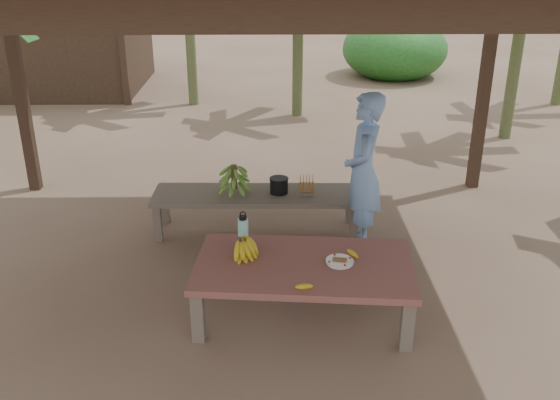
{
  "coord_description": "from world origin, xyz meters",
  "views": [
    {
      "loc": [
        0.2,
        -5.13,
        3.02
      ],
      "look_at": [
        0.28,
        0.02,
        0.8
      ],
      "focal_mm": 40.0,
      "sensor_mm": 36.0,
      "label": 1
    }
  ],
  "objects_px": {
    "cooking_pot": "(279,186)",
    "woman": "(363,172)",
    "plate": "(340,262)",
    "water_flask": "(243,232)",
    "bench": "(256,198)",
    "work_table": "(304,270)",
    "ripe_banana_bunch": "(240,246)"
  },
  "relations": [
    {
      "from": "cooking_pot",
      "to": "woman",
      "type": "relative_size",
      "value": 0.12
    },
    {
      "from": "cooking_pot",
      "to": "water_flask",
      "type": "bearing_deg",
      "value": -103.98
    },
    {
      "from": "water_flask",
      "to": "work_table",
      "type": "bearing_deg",
      "value": -31.64
    },
    {
      "from": "plate",
      "to": "cooking_pot",
      "type": "bearing_deg",
      "value": 106.19
    },
    {
      "from": "plate",
      "to": "water_flask",
      "type": "height_order",
      "value": "water_flask"
    },
    {
      "from": "ripe_banana_bunch",
      "to": "woman",
      "type": "xyz_separation_m",
      "value": [
        1.19,
        1.14,
        0.22
      ]
    },
    {
      "from": "water_flask",
      "to": "cooking_pot",
      "type": "bearing_deg",
      "value": 76.02
    },
    {
      "from": "ripe_banana_bunch",
      "to": "plate",
      "type": "xyz_separation_m",
      "value": [
        0.83,
        -0.15,
        -0.07
      ]
    },
    {
      "from": "bench",
      "to": "plate",
      "type": "distance_m",
      "value": 1.8
    },
    {
      "from": "plate",
      "to": "woman",
      "type": "relative_size",
      "value": 0.14
    },
    {
      "from": "bench",
      "to": "woman",
      "type": "bearing_deg",
      "value": -16.73
    },
    {
      "from": "cooking_pot",
      "to": "ripe_banana_bunch",
      "type": "bearing_deg",
      "value": -103.24
    },
    {
      "from": "water_flask",
      "to": "woman",
      "type": "relative_size",
      "value": 0.2
    },
    {
      "from": "cooking_pot",
      "to": "plate",
      "type": "bearing_deg",
      "value": -73.81
    },
    {
      "from": "bench",
      "to": "ripe_banana_bunch",
      "type": "relative_size",
      "value": 7.3
    },
    {
      "from": "work_table",
      "to": "cooking_pot",
      "type": "height_order",
      "value": "cooking_pot"
    },
    {
      "from": "water_flask",
      "to": "woman",
      "type": "bearing_deg",
      "value": 39.65
    },
    {
      "from": "work_table",
      "to": "bench",
      "type": "xyz_separation_m",
      "value": [
        -0.43,
        1.63,
        -0.04
      ]
    },
    {
      "from": "work_table",
      "to": "water_flask",
      "type": "distance_m",
      "value": 0.63
    },
    {
      "from": "work_table",
      "to": "water_flask",
      "type": "relative_size",
      "value": 5.68
    },
    {
      "from": "cooking_pot",
      "to": "bench",
      "type": "bearing_deg",
      "value": -178.7
    },
    {
      "from": "work_table",
      "to": "water_flask",
      "type": "height_order",
      "value": "water_flask"
    },
    {
      "from": "ripe_banana_bunch",
      "to": "plate",
      "type": "bearing_deg",
      "value": -10.59
    },
    {
      "from": "cooking_pot",
      "to": "woman",
      "type": "xyz_separation_m",
      "value": [
        0.83,
        -0.35,
        0.28
      ]
    },
    {
      "from": "ripe_banana_bunch",
      "to": "plate",
      "type": "relative_size",
      "value": 1.31
    },
    {
      "from": "bench",
      "to": "plate",
      "type": "bearing_deg",
      "value": -65.04
    },
    {
      "from": "water_flask",
      "to": "ripe_banana_bunch",
      "type": "bearing_deg",
      "value": -97.44
    },
    {
      "from": "bench",
      "to": "water_flask",
      "type": "xyz_separation_m",
      "value": [
        -0.08,
        -1.31,
        0.24
      ]
    },
    {
      "from": "woman",
      "to": "bench",
      "type": "bearing_deg",
      "value": -101.65
    },
    {
      "from": "ripe_banana_bunch",
      "to": "cooking_pot",
      "type": "distance_m",
      "value": 1.53
    },
    {
      "from": "plate",
      "to": "woman",
      "type": "bearing_deg",
      "value": 74.53
    },
    {
      "from": "bench",
      "to": "cooking_pot",
      "type": "bearing_deg",
      "value": 2.51
    }
  ]
}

